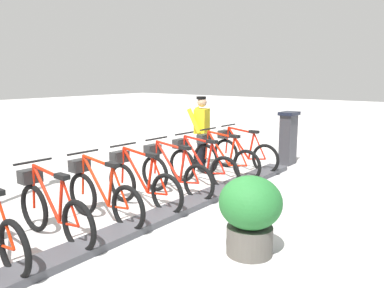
{
  "coord_description": "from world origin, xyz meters",
  "views": [
    {
      "loc": [
        -3.82,
        4.17,
        2.15
      ],
      "look_at": [
        0.5,
        -1.43,
        0.9
      ],
      "focal_mm": 36.78,
      "sensor_mm": 36.0,
      "label": 1
    }
  ],
  "objects_px": {
    "bike_docked_1": "(223,157)",
    "worker_near_rack": "(202,129)",
    "bike_docked_0": "(242,152)",
    "bike_docked_4": "(140,182)",
    "bike_docked_2": "(200,164)",
    "payment_kiosk": "(288,137)",
    "bike_docked_5": "(101,194)",
    "planter_bush": "(250,211)",
    "bike_docked_6": "(51,209)",
    "bike_docked_3": "(173,172)"
  },
  "relations": [
    {
      "from": "bike_docked_3",
      "to": "worker_near_rack",
      "type": "relative_size",
      "value": 1.04
    },
    {
      "from": "worker_near_rack",
      "to": "bike_docked_6",
      "type": "bearing_deg",
      "value": 101.02
    },
    {
      "from": "bike_docked_2",
      "to": "bike_docked_3",
      "type": "relative_size",
      "value": 1.0
    },
    {
      "from": "bike_docked_1",
      "to": "planter_bush",
      "type": "bearing_deg",
      "value": 128.45
    },
    {
      "from": "bike_docked_4",
      "to": "bike_docked_5",
      "type": "distance_m",
      "value": 0.81
    },
    {
      "from": "bike_docked_3",
      "to": "worker_near_rack",
      "type": "bearing_deg",
      "value": -67.0
    },
    {
      "from": "bike_docked_0",
      "to": "bike_docked_2",
      "type": "xyz_separation_m",
      "value": [
        0.0,
        1.63,
        0.0
      ]
    },
    {
      "from": "worker_near_rack",
      "to": "payment_kiosk",
      "type": "bearing_deg",
      "value": -132.91
    },
    {
      "from": "bike_docked_1",
      "to": "bike_docked_3",
      "type": "bearing_deg",
      "value": 90.0
    },
    {
      "from": "bike_docked_1",
      "to": "bike_docked_4",
      "type": "distance_m",
      "value": 2.44
    },
    {
      "from": "bike_docked_0",
      "to": "bike_docked_3",
      "type": "height_order",
      "value": "same"
    },
    {
      "from": "bike_docked_0",
      "to": "bike_docked_1",
      "type": "bearing_deg",
      "value": 90.0
    },
    {
      "from": "bike_docked_4",
      "to": "worker_near_rack",
      "type": "distance_m",
      "value": 3.05
    },
    {
      "from": "bike_docked_2",
      "to": "bike_docked_5",
      "type": "bearing_deg",
      "value": 90.0
    },
    {
      "from": "bike_docked_5",
      "to": "planter_bush",
      "type": "height_order",
      "value": "bike_docked_5"
    },
    {
      "from": "bike_docked_3",
      "to": "planter_bush",
      "type": "bearing_deg",
      "value": 151.6
    },
    {
      "from": "bike_docked_1",
      "to": "bike_docked_6",
      "type": "relative_size",
      "value": 1.0
    },
    {
      "from": "bike_docked_6",
      "to": "planter_bush",
      "type": "bearing_deg",
      "value": -151.75
    },
    {
      "from": "bike_docked_2",
      "to": "bike_docked_1",
      "type": "bearing_deg",
      "value": -90.0
    },
    {
      "from": "worker_near_rack",
      "to": "bike_docked_0",
      "type": "bearing_deg",
      "value": -157.04
    },
    {
      "from": "bike_docked_2",
      "to": "bike_docked_5",
      "type": "distance_m",
      "value": 2.44
    },
    {
      "from": "bike_docked_6",
      "to": "worker_near_rack",
      "type": "xyz_separation_m",
      "value": [
        0.88,
        -4.5,
        0.48
      ]
    },
    {
      "from": "bike_docked_1",
      "to": "worker_near_rack",
      "type": "distance_m",
      "value": 1.09
    },
    {
      "from": "bike_docked_0",
      "to": "bike_docked_2",
      "type": "bearing_deg",
      "value": 90.0
    },
    {
      "from": "bike_docked_4",
      "to": "worker_near_rack",
      "type": "xyz_separation_m",
      "value": [
        0.88,
        -2.88,
        0.48
      ]
    },
    {
      "from": "bike_docked_0",
      "to": "bike_docked_4",
      "type": "distance_m",
      "value": 3.25
    },
    {
      "from": "bike_docked_1",
      "to": "worker_near_rack",
      "type": "xyz_separation_m",
      "value": [
        0.88,
        -0.44,
        0.48
      ]
    },
    {
      "from": "bike_docked_0",
      "to": "payment_kiosk",
      "type": "bearing_deg",
      "value": -115.72
    },
    {
      "from": "bike_docked_0",
      "to": "bike_docked_4",
      "type": "bearing_deg",
      "value": 90.0
    },
    {
      "from": "bike_docked_1",
      "to": "bike_docked_3",
      "type": "relative_size",
      "value": 1.0
    },
    {
      "from": "bike_docked_0",
      "to": "bike_docked_3",
      "type": "bearing_deg",
      "value": 90.0
    },
    {
      "from": "bike_docked_3",
      "to": "bike_docked_6",
      "type": "xyz_separation_m",
      "value": [
        0.0,
        2.44,
        0.0
      ]
    },
    {
      "from": "bike_docked_4",
      "to": "planter_bush",
      "type": "height_order",
      "value": "bike_docked_4"
    },
    {
      "from": "bike_docked_2",
      "to": "bike_docked_6",
      "type": "distance_m",
      "value": 3.25
    },
    {
      "from": "bike_docked_2",
      "to": "bike_docked_4",
      "type": "relative_size",
      "value": 1.0
    },
    {
      "from": "worker_near_rack",
      "to": "planter_bush",
      "type": "xyz_separation_m",
      "value": [
        -3.14,
        3.29,
        -0.37
      ]
    },
    {
      "from": "payment_kiosk",
      "to": "bike_docked_2",
      "type": "distance_m",
      "value": 2.88
    },
    {
      "from": "bike_docked_4",
      "to": "bike_docked_2",
      "type": "bearing_deg",
      "value": -90.0
    },
    {
      "from": "payment_kiosk",
      "to": "bike_docked_6",
      "type": "height_order",
      "value": "payment_kiosk"
    },
    {
      "from": "bike_docked_1",
      "to": "payment_kiosk",
      "type": "bearing_deg",
      "value": -105.95
    },
    {
      "from": "bike_docked_4",
      "to": "bike_docked_5",
      "type": "height_order",
      "value": "same"
    },
    {
      "from": "bike_docked_6",
      "to": "payment_kiosk",
      "type": "bearing_deg",
      "value": -95.39
    },
    {
      "from": "bike_docked_5",
      "to": "planter_bush",
      "type": "xyz_separation_m",
      "value": [
        -2.26,
        -0.4,
        0.11
      ]
    },
    {
      "from": "bike_docked_3",
      "to": "planter_bush",
      "type": "height_order",
      "value": "bike_docked_3"
    },
    {
      "from": "bike_docked_3",
      "to": "bike_docked_6",
      "type": "height_order",
      "value": "same"
    },
    {
      "from": "bike_docked_5",
      "to": "bike_docked_0",
      "type": "bearing_deg",
      "value": -90.0
    },
    {
      "from": "bike_docked_0",
      "to": "bike_docked_1",
      "type": "xyz_separation_m",
      "value": [
        0.0,
        0.81,
        0.0
      ]
    },
    {
      "from": "payment_kiosk",
      "to": "bike_docked_4",
      "type": "xyz_separation_m",
      "value": [
        0.57,
        4.44,
        -0.24
      ]
    },
    {
      "from": "payment_kiosk",
      "to": "bike_docked_2",
      "type": "relative_size",
      "value": 0.74
    },
    {
      "from": "bike_docked_0",
      "to": "bike_docked_6",
      "type": "height_order",
      "value": "same"
    }
  ]
}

